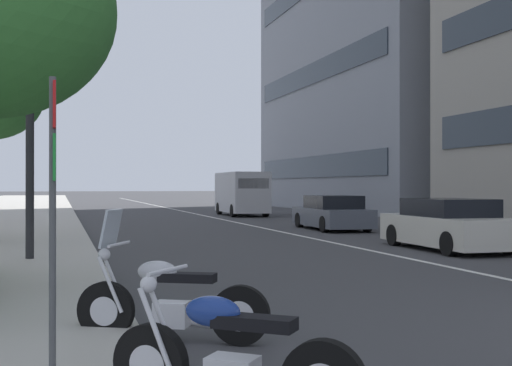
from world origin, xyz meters
TOP-DOWN VIEW (x-y plane):
  - lane_centre_stripe at (35.00, 0.00)m, footprint 110.00×0.16m
  - motorcycle_under_tarp at (0.10, 6.80)m, footprint 1.41×1.71m
  - motorcycle_second_in_row at (2.61, 6.89)m, footprint 1.12×2.05m
  - car_approaching_light at (11.25, -2.14)m, footprint 4.61×2.02m
  - car_following_behind at (19.93, -2.36)m, footprint 4.77×2.09m
  - delivery_van_ahead at (32.93, -2.12)m, footprint 5.48×2.19m
  - parking_sign_by_curb at (1.14, 8.12)m, footprint 0.32×0.06m
  - street_lamp_with_banners at (10.69, 8.40)m, footprint 1.26×2.11m

SIDE VIEW (x-z plane):
  - lane_centre_stripe at x=35.00m, z-range 0.00..0.01m
  - motorcycle_under_tarp at x=0.10m, z-range -0.13..0.97m
  - motorcycle_second_in_row at x=2.61m, z-range -0.30..1.19m
  - car_following_behind at x=19.93m, z-range -0.04..1.32m
  - car_approaching_light at x=11.25m, z-range -0.03..1.36m
  - delivery_van_ahead at x=32.93m, z-range 0.09..2.60m
  - parking_sign_by_curb at x=1.14m, z-range 0.47..3.02m
  - street_lamp_with_banners at x=10.69m, z-range 0.98..8.70m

